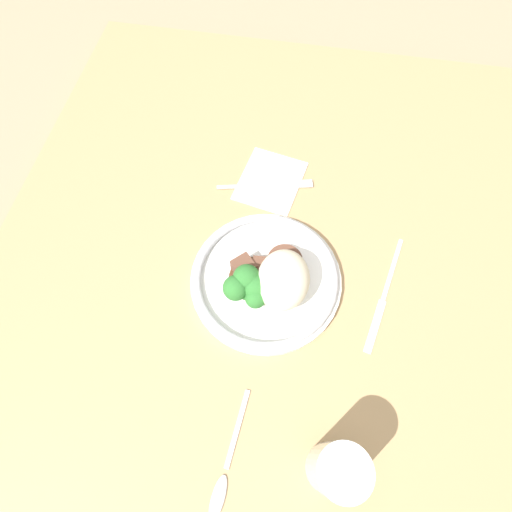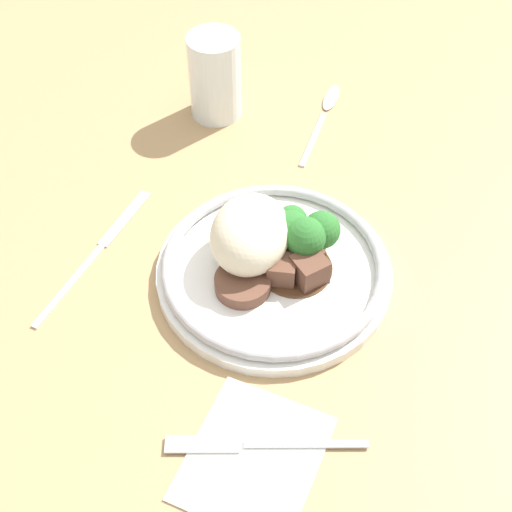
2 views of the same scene
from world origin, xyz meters
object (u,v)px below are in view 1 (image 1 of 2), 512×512
plate (267,279)px  fork (274,185)px  juice_glass (336,470)px  spoon (223,480)px  knife (384,297)px

plate → fork: bearing=-174.8°
plate → juice_glass: (0.25, 0.13, 0.02)m
plate → spoon: 0.29m
plate → knife: 0.19m
plate → fork: size_ratio=1.39×
juice_glass → spoon: (0.04, -0.14, -0.05)m
plate → juice_glass: size_ratio=2.24×
fork → knife: fork is taller
fork → plate: bearing=-97.7°
fork → spoon: 0.48m
plate → spoon: (0.29, -0.01, -0.02)m
plate → juice_glass: juice_glass is taller
plate → juice_glass: bearing=27.1°
fork → knife: bearing=-54.8°
spoon → juice_glass: bearing=111.2°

